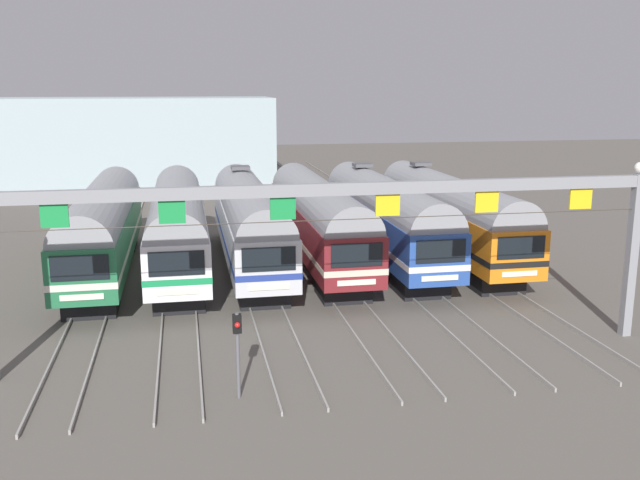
{
  "coord_description": "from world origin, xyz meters",
  "views": [
    {
      "loc": [
        -5.24,
        -37.65,
        9.87
      ],
      "look_at": [
        1.55,
        -2.5,
        1.96
      ],
      "focal_mm": 39.67,
      "sensor_mm": 36.0,
      "label": 1
    }
  ],
  "objects_px": {
    "commuter_train_blue": "(384,215)",
    "commuter_train_white": "(177,222)",
    "commuter_train_maroon": "(318,217)",
    "catenary_gantry": "(336,215)",
    "yard_signal_mast": "(237,339)",
    "commuter_train_silver": "(249,220)",
    "commuter_train_orange": "(448,213)",
    "commuter_train_green": "(103,225)"
  },
  "relations": [
    {
      "from": "commuter_train_blue",
      "to": "commuter_train_white",
      "type": "bearing_deg",
      "value": -179.98
    },
    {
      "from": "commuter_train_maroon",
      "to": "catenary_gantry",
      "type": "bearing_deg",
      "value": -98.02
    },
    {
      "from": "commuter_train_white",
      "to": "yard_signal_mast",
      "type": "xyz_separation_m",
      "value": [
        1.9,
        -16.44,
        -0.68
      ]
    },
    {
      "from": "commuter_train_silver",
      "to": "commuter_train_blue",
      "type": "distance_m",
      "value": 7.61
    },
    {
      "from": "commuter_train_silver",
      "to": "commuter_train_orange",
      "type": "height_order",
      "value": "same"
    },
    {
      "from": "commuter_train_white",
      "to": "commuter_train_maroon",
      "type": "relative_size",
      "value": 1.0
    },
    {
      "from": "commuter_train_blue",
      "to": "commuter_train_maroon",
      "type": "bearing_deg",
      "value": -179.93
    },
    {
      "from": "commuter_train_green",
      "to": "yard_signal_mast",
      "type": "bearing_deg",
      "value": -70.87
    },
    {
      "from": "commuter_train_orange",
      "to": "catenary_gantry",
      "type": "height_order",
      "value": "catenary_gantry"
    },
    {
      "from": "commuter_train_green",
      "to": "commuter_train_maroon",
      "type": "relative_size",
      "value": 1.0
    },
    {
      "from": "commuter_train_green",
      "to": "commuter_train_blue",
      "type": "distance_m",
      "value": 15.21
    },
    {
      "from": "commuter_train_green",
      "to": "commuter_train_blue",
      "type": "xyz_separation_m",
      "value": [
        15.21,
        0.0,
        0.0
      ]
    },
    {
      "from": "commuter_train_orange",
      "to": "commuter_train_maroon",
      "type": "bearing_deg",
      "value": -179.97
    },
    {
      "from": "commuter_train_orange",
      "to": "catenary_gantry",
      "type": "xyz_separation_m",
      "value": [
        -9.51,
        -13.5,
        2.63
      ]
    },
    {
      "from": "commuter_train_silver",
      "to": "commuter_train_maroon",
      "type": "relative_size",
      "value": 1.0
    },
    {
      "from": "catenary_gantry",
      "to": "commuter_train_silver",
      "type": "bearing_deg",
      "value": 98.02
    },
    {
      "from": "commuter_train_white",
      "to": "yard_signal_mast",
      "type": "relative_size",
      "value": 6.31
    },
    {
      "from": "commuter_train_white",
      "to": "commuter_train_orange",
      "type": "distance_m",
      "value": 15.21
    },
    {
      "from": "commuter_train_blue",
      "to": "catenary_gantry",
      "type": "bearing_deg",
      "value": -112.91
    },
    {
      "from": "yard_signal_mast",
      "to": "commuter_train_green",
      "type": "bearing_deg",
      "value": 109.13
    },
    {
      "from": "catenary_gantry",
      "to": "yard_signal_mast",
      "type": "distance_m",
      "value": 5.84
    },
    {
      "from": "commuter_train_green",
      "to": "commuter_train_silver",
      "type": "distance_m",
      "value": 7.61
    },
    {
      "from": "commuter_train_green",
      "to": "commuter_train_white",
      "type": "height_order",
      "value": "same"
    },
    {
      "from": "commuter_train_green",
      "to": "commuter_train_orange",
      "type": "bearing_deg",
      "value": 0.01
    },
    {
      "from": "commuter_train_white",
      "to": "commuter_train_maroon",
      "type": "distance_m",
      "value": 7.61
    },
    {
      "from": "catenary_gantry",
      "to": "yard_signal_mast",
      "type": "relative_size",
      "value": 8.47
    },
    {
      "from": "commuter_train_green",
      "to": "commuter_train_blue",
      "type": "bearing_deg",
      "value": 0.02
    },
    {
      "from": "commuter_train_white",
      "to": "catenary_gantry",
      "type": "distance_m",
      "value": 14.88
    },
    {
      "from": "commuter_train_green",
      "to": "catenary_gantry",
      "type": "distance_m",
      "value": 16.72
    },
    {
      "from": "commuter_train_white",
      "to": "commuter_train_maroon",
      "type": "bearing_deg",
      "value": 0.0
    },
    {
      "from": "commuter_train_maroon",
      "to": "commuter_train_green",
      "type": "bearing_deg",
      "value": 180.0
    },
    {
      "from": "commuter_train_blue",
      "to": "yard_signal_mast",
      "type": "xyz_separation_m",
      "value": [
        -9.51,
        -16.44,
        -0.68
      ]
    },
    {
      "from": "commuter_train_white",
      "to": "commuter_train_blue",
      "type": "height_order",
      "value": "commuter_train_blue"
    },
    {
      "from": "commuter_train_maroon",
      "to": "commuter_train_orange",
      "type": "height_order",
      "value": "commuter_train_orange"
    },
    {
      "from": "commuter_train_green",
      "to": "commuter_train_maroon",
      "type": "height_order",
      "value": "same"
    },
    {
      "from": "commuter_train_silver",
      "to": "commuter_train_maroon",
      "type": "xyz_separation_m",
      "value": [
        3.8,
        -0.0,
        -0.0
      ]
    },
    {
      "from": "commuter_train_orange",
      "to": "catenary_gantry",
      "type": "bearing_deg",
      "value": -125.15
    },
    {
      "from": "catenary_gantry",
      "to": "yard_signal_mast",
      "type": "height_order",
      "value": "catenary_gantry"
    },
    {
      "from": "commuter_train_silver",
      "to": "commuter_train_orange",
      "type": "relative_size",
      "value": 1.0
    },
    {
      "from": "commuter_train_white",
      "to": "commuter_train_blue",
      "type": "distance_m",
      "value": 11.41
    },
    {
      "from": "yard_signal_mast",
      "to": "commuter_train_blue",
      "type": "bearing_deg",
      "value": 59.97
    },
    {
      "from": "commuter_train_green",
      "to": "yard_signal_mast",
      "type": "distance_m",
      "value": 17.41
    }
  ]
}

